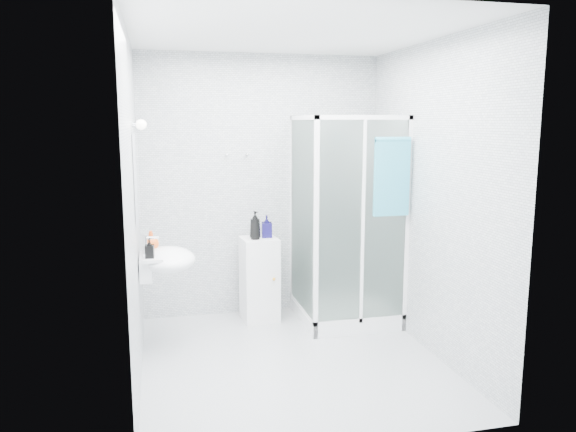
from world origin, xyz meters
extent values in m
cube|color=silver|center=(0.00, 0.00, 1.30)|extent=(2.40, 2.60, 2.60)
cube|color=#B5B8BA|center=(0.00, 0.00, 0.00)|extent=(2.40, 2.60, 0.01)
cube|color=white|center=(0.00, 0.00, 2.60)|extent=(2.40, 2.60, 0.01)
cube|color=white|center=(0.75, 0.85, 0.06)|extent=(0.90, 0.90, 0.12)
cube|color=white|center=(0.32, 0.85, 1.98)|extent=(0.04, 0.90, 0.04)
cube|color=white|center=(0.75, 0.42, 1.98)|extent=(0.90, 0.04, 0.04)
cube|color=white|center=(0.32, 0.42, 1.00)|extent=(0.04, 0.04, 2.00)
cube|color=white|center=(0.31, 0.85, 1.04)|extent=(0.02, 0.82, 1.84)
cube|color=white|center=(0.75, 0.41, 1.04)|extent=(0.82, 0.02, 1.84)
cube|color=white|center=(0.75, 0.42, 1.04)|extent=(0.03, 0.04, 1.84)
cylinder|color=silver|center=(0.75, 1.24, 1.35)|extent=(0.02, 0.02, 1.00)
cylinder|color=silver|center=(0.75, 1.21, 1.82)|extent=(0.09, 0.05, 0.09)
cylinder|color=silver|center=(0.80, 1.27, 1.05)|extent=(0.12, 0.04, 0.12)
cylinder|color=silver|center=(1.03, 0.38, 1.78)|extent=(0.03, 0.05, 0.03)
cube|color=white|center=(-1.14, 0.45, 0.75)|extent=(0.10, 0.40, 0.18)
ellipsoid|color=white|center=(-0.96, 0.45, 0.80)|extent=(0.46, 0.56, 0.20)
cube|color=white|center=(-1.08, 0.45, 0.85)|extent=(0.16, 0.50, 0.02)
cylinder|color=silver|center=(-1.14, 0.45, 0.93)|extent=(0.04, 0.04, 0.16)
cylinder|color=silver|center=(-1.09, 0.45, 0.99)|extent=(0.12, 0.02, 0.02)
cube|color=white|center=(-1.19, 0.45, 1.50)|extent=(0.02, 0.60, 0.70)
cylinder|color=silver|center=(-1.17, 0.29, 1.92)|extent=(0.05, 0.04, 0.04)
sphere|color=white|center=(-1.13, 0.29, 1.92)|extent=(0.08, 0.08, 0.08)
cylinder|color=silver|center=(-1.17, 0.61, 1.92)|extent=(0.05, 0.04, 0.04)
sphere|color=white|center=(-1.13, 0.61, 1.92)|extent=(0.08, 0.08, 0.08)
cylinder|color=silver|center=(-0.35, 1.27, 1.62)|extent=(0.02, 0.04, 0.02)
sphere|color=silver|center=(-0.35, 1.25, 1.62)|extent=(0.03, 0.03, 0.03)
cylinder|color=silver|center=(-0.15, 1.27, 1.62)|extent=(0.02, 0.04, 0.02)
sphere|color=silver|center=(-0.15, 1.25, 1.62)|extent=(0.03, 0.03, 0.03)
cube|color=white|center=(-0.08, 1.04, 0.41)|extent=(0.36, 0.36, 0.83)
cube|color=white|center=(-0.08, 0.87, 0.41)|extent=(0.31, 0.03, 0.70)
sphere|color=#F8A323|center=(0.03, 0.86, 0.45)|extent=(0.03, 0.03, 0.03)
cube|color=teal|center=(1.00, 0.36, 1.45)|extent=(0.33, 0.04, 0.67)
cylinder|color=teal|center=(1.00, 0.36, 1.79)|extent=(0.33, 0.05, 0.05)
imported|color=black|center=(-0.12, 1.00, 0.96)|extent=(0.13, 0.13, 0.27)
imported|color=#0E0A3F|center=(0.00, 1.06, 0.93)|extent=(0.11, 0.11, 0.22)
imported|color=#DB5319|center=(-1.09, 0.57, 0.95)|extent=(0.16, 0.16, 0.17)
imported|color=black|center=(-1.10, 0.29, 0.94)|extent=(0.08, 0.08, 0.15)
camera|label=1|loc=(-1.03, -4.23, 1.94)|focal=35.00mm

